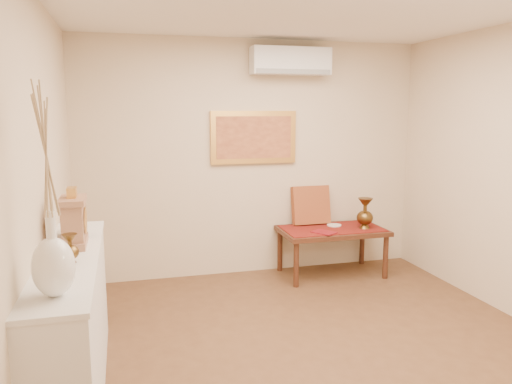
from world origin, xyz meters
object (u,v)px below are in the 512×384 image
object	(u,v)px
brass_urn_tall	(365,210)
low_table	(332,234)
display_ledge	(74,327)
white_vase	(48,188)
mantel_clock	(74,221)
wooden_chest	(75,220)

from	to	relation	value
brass_urn_tall	low_table	bearing A→B (deg)	164.84
display_ledge	low_table	bearing A→B (deg)	35.10
brass_urn_tall	low_table	size ratio (longest dim) A/B	0.36
white_vase	mantel_clock	bearing A→B (deg)	89.15
white_vase	low_table	xyz separation A→B (m)	(2.67, 2.62, -1.05)
brass_urn_tall	wooden_chest	distance (m)	3.30
brass_urn_tall	low_table	world-z (taller)	brass_urn_tall
brass_urn_tall	display_ledge	world-z (taller)	brass_urn_tall
display_ledge	mantel_clock	distance (m)	0.71
wooden_chest	mantel_clock	bearing A→B (deg)	-85.92
brass_urn_tall	display_ledge	xyz separation A→B (m)	(-3.04, -1.78, -0.28)
wooden_chest	low_table	xyz separation A→B (m)	(2.68, 1.35, -0.62)
mantel_clock	wooden_chest	size ratio (longest dim) A/B	1.68
white_vase	low_table	bearing A→B (deg)	44.44
brass_urn_tall	wooden_chest	bearing A→B (deg)	-157.53
brass_urn_tall	low_table	xyz separation A→B (m)	(-0.36, 0.10, -0.29)
wooden_chest	display_ledge	bearing A→B (deg)	-89.86
display_ledge	mantel_clock	world-z (taller)	mantel_clock
white_vase	display_ledge	distance (m)	1.28
mantel_clock	low_table	size ratio (longest dim) A/B	0.34
white_vase	wooden_chest	distance (m)	1.34
brass_urn_tall	mantel_clock	bearing A→B (deg)	-153.01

